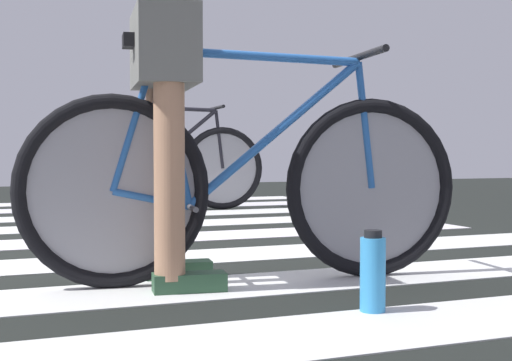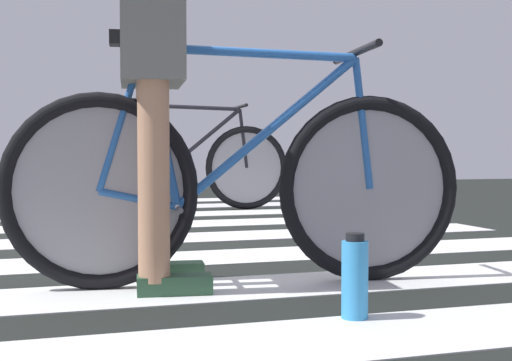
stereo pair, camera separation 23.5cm
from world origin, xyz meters
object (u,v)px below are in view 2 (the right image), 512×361
Objects in this scene: cyclist_1_of_2 at (153,107)px; water_bottle at (355,278)px; bicycle_1_of_2 at (238,183)px; bicycle_2_of_2 at (187,165)px.

water_bottle is (0.49, -0.66, -0.54)m from cyclist_1_of_2.
water_bottle is at bearing -46.17° from cyclist_1_of_2.
cyclist_1_of_2 reaches higher than bicycle_1_of_2.
bicycle_1_of_2 is 1.00× the size of bicycle_2_of_2.
cyclist_1_of_2 reaches higher than bicycle_2_of_2.
bicycle_2_of_2 is at bearing 85.37° from water_bottle.
bicycle_1_of_2 reaches higher than water_bottle.
cyclist_1_of_2 is (-0.31, 0.04, 0.28)m from bicycle_1_of_2.
cyclist_1_of_2 is 0.99m from water_bottle.
bicycle_1_of_2 is 0.42m from cyclist_1_of_2.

